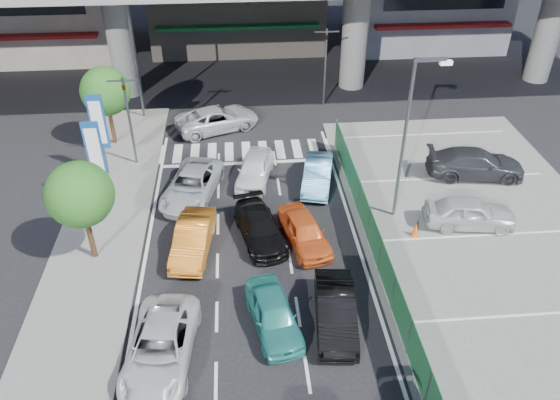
{
  "coord_description": "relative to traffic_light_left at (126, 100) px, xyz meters",
  "views": [
    {
      "loc": [
        -0.4,
        -15.08,
        15.95
      ],
      "look_at": [
        1.34,
        5.26,
        1.76
      ],
      "focal_mm": 35.0,
      "sensor_mm": 36.0,
      "label": 1
    }
  ],
  "objects": [
    {
      "name": "street_lamp_left",
      "position": [
        -0.13,
        6.0,
        0.83
      ],
      "size": [
        1.65,
        0.22,
        8.0
      ],
      "color": "#595B60",
      "rests_on": "ground"
    },
    {
      "name": "taxi_orange_right",
      "position": [
        8.56,
        -7.76,
        -3.26
      ],
      "size": [
        2.5,
        4.23,
        1.35
      ],
      "primitive_type": "imported",
      "rotation": [
        0.0,
        0.0,
        0.24
      ],
      "color": "#D7581F",
      "rests_on": "ground"
    },
    {
      "name": "sedan_white_mid_left",
      "position": [
        2.68,
        -13.9,
        -3.26
      ],
      "size": [
        2.77,
        5.1,
        1.36
      ],
      "primitive_type": "imported",
      "rotation": [
        0.0,
        0.0,
        -0.11
      ],
      "color": "silver",
      "rests_on": "ground"
    },
    {
      "name": "traffic_light_left",
      "position": [
        0.0,
        0.0,
        0.0
      ],
      "size": [
        1.6,
        1.24,
        5.2
      ],
      "color": "#595B60",
      "rests_on": "ground"
    },
    {
      "name": "signboard_far",
      "position": [
        -1.4,
        -1.01,
        -0.87
      ],
      "size": [
        0.8,
        0.14,
        4.7
      ],
      "color": "#595B60",
      "rests_on": "ground"
    },
    {
      "name": "taxi_orange_left",
      "position": [
        3.55,
        -7.87,
        -3.25
      ],
      "size": [
        2.02,
        4.35,
        1.38
      ],
      "primitive_type": "imported",
      "rotation": [
        0.0,
        0.0,
        -0.14
      ],
      "color": "orange",
      "rests_on": "ground"
    },
    {
      "name": "fence_run",
      "position": [
        11.5,
        -11.0,
        -3.04
      ],
      "size": [
        0.16,
        22.0,
        1.8
      ],
      "primitive_type": null,
      "color": "#226336",
      "rests_on": "ground"
    },
    {
      "name": "traffic_light_right",
      "position": [
        11.7,
        7.0,
        0.0
      ],
      "size": [
        1.6,
        1.24,
        5.2
      ],
      "color": "#595B60",
      "rests_on": "ground"
    },
    {
      "name": "ground",
      "position": [
        6.2,
        -12.0,
        -3.94
      ],
      "size": [
        120.0,
        120.0,
        0.0
      ],
      "primitive_type": "plane",
      "color": "black",
      "rests_on": "ground"
    },
    {
      "name": "sedan_white_front_mid",
      "position": [
        6.56,
        -2.22,
        -3.25
      ],
      "size": [
        2.49,
        4.31,
        1.38
      ],
      "primitive_type": "imported",
      "rotation": [
        0.0,
        0.0,
        -0.23
      ],
      "color": "white",
      "rests_on": "ground"
    },
    {
      "name": "kei_truck_front_right",
      "position": [
        9.85,
        -2.99,
        -3.27
      ],
      "size": [
        2.26,
        4.23,
        1.32
      ],
      "primitive_type": "imported",
      "rotation": [
        0.0,
        0.0,
        -0.22
      ],
      "color": "#6BB3E5",
      "rests_on": "ground"
    },
    {
      "name": "parked_sedan_white",
      "position": [
        16.5,
        -7.15,
        -3.15
      ],
      "size": [
        4.44,
        2.29,
        1.44
      ],
      "primitive_type": "imported",
      "rotation": [
        0.0,
        0.0,
        1.43
      ],
      "color": "silver",
      "rests_on": "parking_lot"
    },
    {
      "name": "crossing_wagon_silver",
      "position": [
        4.52,
        3.91,
        -3.22
      ],
      "size": [
        5.66,
        4.02,
        1.43
      ],
      "primitive_type": "imported",
      "rotation": [
        0.0,
        0.0,
        1.92
      ],
      "color": "#B8BCC0",
      "rests_on": "ground"
    },
    {
      "name": "hatch_black_mid_right",
      "position": [
        9.15,
        -12.74,
        -3.25
      ],
      "size": [
        1.85,
        4.31,
        1.38
      ],
      "primitive_type": "imported",
      "rotation": [
        0.0,
        0.0,
        -0.09
      ],
      "color": "black",
      "rests_on": "ground"
    },
    {
      "name": "parking_lot",
      "position": [
        17.2,
        -10.0,
        -3.91
      ],
      "size": [
        12.0,
        28.0,
        0.06
      ],
      "primitive_type": "cube",
      "color": "#5B5B59",
      "rests_on": "ground"
    },
    {
      "name": "taxi_teal_mid",
      "position": [
        6.79,
        -12.67,
        -3.27
      ],
      "size": [
        2.32,
        4.16,
        1.34
      ],
      "primitive_type": "imported",
      "rotation": [
        0.0,
        0.0,
        0.2
      ],
      "color": "teal",
      "rests_on": "ground"
    },
    {
      "name": "signboard_near",
      "position": [
        -1.0,
        -4.01,
        -0.87
      ],
      "size": [
        0.8,
        0.14,
        4.7
      ],
      "color": "#595B60",
      "rests_on": "ground"
    },
    {
      "name": "parked_sedan_dgrey",
      "position": [
        18.46,
        -2.85,
        -3.13
      ],
      "size": [
        5.4,
        2.77,
        1.5
      ],
      "primitive_type": "imported",
      "rotation": [
        0.0,
        0.0,
        1.44
      ],
      "color": "#2F3034",
      "rests_on": "parking_lot"
    },
    {
      "name": "tree_near",
      "position": [
        -0.8,
        -8.0,
        -0.55
      ],
      "size": [
        2.8,
        2.8,
        4.8
      ],
      "color": "#382314",
      "rests_on": "ground"
    },
    {
      "name": "sedan_black_mid",
      "position": [
        6.56,
        -7.25,
        -3.32
      ],
      "size": [
        2.65,
        4.56,
        1.24
      ],
      "primitive_type": "imported",
      "rotation": [
        0.0,
        0.0,
        0.23
      ],
      "color": "black",
      "rests_on": "ground"
    },
    {
      "name": "street_lamp_right",
      "position": [
        13.37,
        -6.0,
        0.83
      ],
      "size": [
        1.65,
        0.22,
        8.0
      ],
      "color": "#595B60",
      "rests_on": "ground"
    },
    {
      "name": "traffic_cone",
      "position": [
        13.76,
        -7.74,
        -3.52
      ],
      "size": [
        0.44,
        0.44,
        0.72
      ],
      "primitive_type": "cone",
      "rotation": [
        0.0,
        0.0,
        0.21
      ],
      "color": "#D64E0B",
      "rests_on": "parking_lot"
    },
    {
      "name": "sidewalk_left",
      "position": [
        -0.8,
        -8.0,
        -3.88
      ],
      "size": [
        4.0,
        30.0,
        0.12
      ],
      "primitive_type": "cube",
      "color": "#5B5B59",
      "rests_on": "ground"
    },
    {
      "name": "tree_far",
      "position": [
        -1.6,
        2.5,
        -0.55
      ],
      "size": [
        2.8,
        2.8,
        4.8
      ],
      "color": "#382314",
      "rests_on": "ground"
    },
    {
      "name": "wagon_silver_front_left",
      "position": [
        3.29,
        -3.51,
        -3.25
      ],
      "size": [
        3.47,
        5.38,
        1.38
      ],
      "primitive_type": "imported",
      "rotation": [
        0.0,
        0.0,
        -0.25
      ],
      "color": "#B2B7BB",
      "rests_on": "ground"
    }
  ]
}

